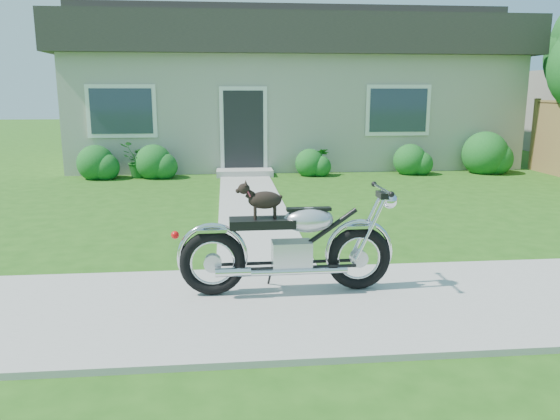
{
  "coord_description": "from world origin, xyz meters",
  "views": [
    {
      "loc": [
        -1.95,
        -4.99,
        2.05
      ],
      "look_at": [
        -1.36,
        1.0,
        0.75
      ],
      "focal_mm": 35.0,
      "sensor_mm": 36.0,
      "label": 1
    }
  ],
  "objects_px": {
    "house": "(289,89)",
    "potted_plant_left": "(138,160)",
    "potted_plant_right": "(322,162)",
    "motorcycle_with_dog": "(291,244)"
  },
  "relations": [
    {
      "from": "house",
      "to": "potted_plant_right",
      "type": "distance_m",
      "value": 3.92
    },
    {
      "from": "motorcycle_with_dog",
      "to": "potted_plant_left",
      "type": "bearing_deg",
      "value": 107.95
    },
    {
      "from": "potted_plant_left",
      "to": "motorcycle_with_dog",
      "type": "bearing_deg",
      "value": -71.36
    },
    {
      "from": "potted_plant_left",
      "to": "potted_plant_right",
      "type": "distance_m",
      "value": 4.55
    },
    {
      "from": "potted_plant_left",
      "to": "potted_plant_right",
      "type": "xyz_separation_m",
      "value": [
        4.54,
        0.0,
        -0.09
      ]
    },
    {
      "from": "house",
      "to": "potted_plant_left",
      "type": "height_order",
      "value": "house"
    },
    {
      "from": "house",
      "to": "motorcycle_with_dog",
      "type": "bearing_deg",
      "value": -96.4
    },
    {
      "from": "house",
      "to": "potted_plant_right",
      "type": "relative_size",
      "value": 18.65
    },
    {
      "from": "house",
      "to": "potted_plant_left",
      "type": "bearing_deg",
      "value": -139.94
    },
    {
      "from": "house",
      "to": "motorcycle_with_dog",
      "type": "distance_m",
      "value": 11.88
    }
  ]
}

